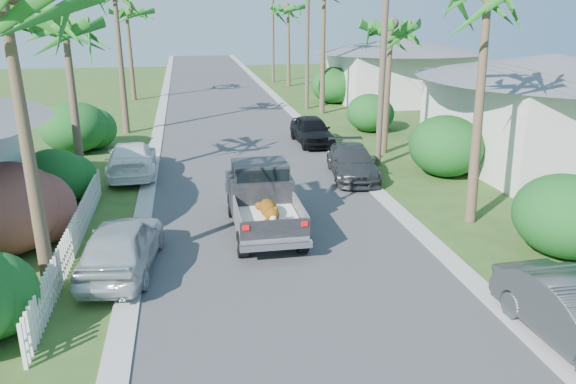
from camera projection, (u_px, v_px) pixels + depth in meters
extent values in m
plane|color=#314C1C|center=(327.00, 338.00, 11.90)|extent=(120.00, 120.00, 0.00)
cube|color=#38383A|center=(230.00, 119.00, 35.26)|extent=(8.00, 100.00, 0.02)
cube|color=#A5A39E|center=(160.00, 121.00, 34.52)|extent=(0.60, 100.00, 0.06)
cube|color=#A5A39E|center=(297.00, 117.00, 35.99)|extent=(0.60, 100.00, 0.06)
cylinder|color=black|center=(242.00, 244.00, 15.67)|extent=(0.28, 0.76, 0.76)
cylinder|color=black|center=(302.00, 240.00, 15.97)|extent=(0.28, 0.76, 0.76)
cylinder|color=black|center=(232.00, 206.00, 18.71)|extent=(0.28, 0.76, 0.76)
cylinder|color=black|center=(282.00, 203.00, 19.00)|extent=(0.28, 0.76, 0.76)
cube|color=gray|center=(269.00, 226.00, 16.35)|extent=(1.90, 2.40, 0.24)
cube|color=gray|center=(237.00, 216.00, 16.08)|extent=(0.06, 2.40, 0.55)
cube|color=gray|center=(300.00, 212.00, 16.39)|extent=(0.06, 2.40, 0.55)
cube|color=black|center=(275.00, 229.00, 15.15)|extent=(1.92, 0.08, 0.52)
cube|color=silver|center=(276.00, 246.00, 15.13)|extent=(1.98, 0.18, 0.18)
cube|color=red|center=(246.00, 228.00, 14.93)|extent=(0.18, 0.05, 0.14)
cube|color=red|center=(305.00, 224.00, 15.20)|extent=(0.18, 0.05, 0.14)
cube|color=black|center=(260.00, 192.00, 17.95)|extent=(1.94, 1.65, 1.10)
cube|color=black|center=(260.00, 170.00, 17.72)|extent=(1.70, 1.35, 0.55)
cube|color=black|center=(263.00, 177.00, 17.10)|extent=(1.60, 0.05, 0.45)
cube|color=black|center=(255.00, 185.00, 19.16)|extent=(1.94, 1.20, 0.80)
cube|color=white|center=(269.00, 219.00, 16.29)|extent=(1.70, 2.10, 0.16)
ellipsoid|color=orange|center=(268.00, 209.00, 16.29)|extent=(0.48, 1.25, 0.43)
sphere|color=orange|center=(272.00, 215.00, 15.56)|extent=(0.40, 0.40, 0.40)
ellipsoid|color=white|center=(268.00, 212.00, 16.32)|extent=(0.32, 0.86, 0.18)
imported|color=#2D2F32|center=(353.00, 163.00, 22.99)|extent=(2.30, 4.55, 1.27)
imported|color=black|center=(312.00, 131.00, 28.66)|extent=(1.78, 4.16, 1.40)
imported|color=silver|center=(122.00, 246.00, 14.72)|extent=(2.21, 4.44, 1.45)
imported|color=white|center=(132.00, 159.00, 23.26)|extent=(2.12, 4.84, 1.38)
cone|color=brown|center=(29.00, 156.00, 12.56)|extent=(0.36, 0.71, 7.01)
cone|color=brown|center=(74.00, 108.00, 20.99)|extent=(0.36, 0.61, 6.21)
cone|color=brown|center=(120.00, 60.00, 30.19)|extent=(0.36, 0.36, 8.00)
cone|color=brown|center=(131.00, 56.00, 41.55)|extent=(0.36, 0.75, 6.51)
cone|color=brown|center=(479.00, 107.00, 17.41)|extent=(0.36, 0.73, 7.51)
cone|color=brown|center=(387.00, 91.00, 26.11)|extent=(0.36, 0.54, 6.01)
cone|color=brown|center=(323.00, 50.00, 35.98)|extent=(0.36, 0.36, 8.20)
cone|color=brown|center=(288.00, 47.00, 49.33)|extent=(0.36, 0.63, 6.81)
ellipsoid|color=#B91A43|center=(7.00, 208.00, 15.77)|extent=(3.00, 3.30, 2.60)
ellipsoid|color=#124016|center=(53.00, 178.00, 19.67)|extent=(2.40, 2.64, 2.00)
ellipsoid|color=#124016|center=(75.00, 127.00, 26.98)|extent=(3.20, 3.52, 2.40)
ellipsoid|color=#124016|center=(566.00, 216.00, 15.65)|extent=(2.80, 3.08, 2.30)
ellipsoid|color=#124016|center=(446.00, 146.00, 23.12)|extent=(3.00, 3.30, 2.50)
ellipsoid|color=#124016|center=(370.00, 113.00, 31.55)|extent=(2.60, 2.86, 2.10)
ellipsoid|color=#124016|center=(333.00, 85.00, 40.90)|extent=(3.20, 3.52, 2.60)
cube|color=white|center=(74.00, 237.00, 15.86)|extent=(0.10, 11.00, 1.00)
cube|color=silver|center=(547.00, 121.00, 24.74)|extent=(8.00, 9.00, 3.80)
cone|color=#595B60|center=(555.00, 66.00, 23.99)|extent=(6.48, 6.48, 1.00)
cube|color=silver|center=(399.00, 77.00, 41.60)|extent=(9.00, 8.00, 3.60)
cone|color=#595B60|center=(401.00, 45.00, 40.88)|extent=(6.48, 6.48, 1.00)
cylinder|color=brown|center=(383.00, 62.00, 23.60)|extent=(0.26, 0.26, 9.00)
cylinder|color=brown|center=(307.00, 42.00, 37.62)|extent=(0.26, 0.26, 9.00)
cylinder|color=brown|center=(273.00, 33.00, 51.64)|extent=(0.26, 0.26, 9.00)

